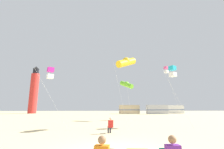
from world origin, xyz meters
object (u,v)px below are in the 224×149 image
(kite_flyer_standing, at_px, (110,125))
(kite_box_magenta, at_px, (50,73))
(kite_tube_gold, at_px, (126,62))
(kite_box_cyan, at_px, (173,71))
(rv_van_white, at_px, (174,109))
(lighthouse_distant, at_px, (34,91))
(kite_tube_lime, at_px, (127,85))
(rv_van_silver, at_px, (157,109))
(rv_van_tan, at_px, (129,109))
(kite_box_rainbow, at_px, (166,70))

(kite_flyer_standing, height_order, kite_box_magenta, kite_box_magenta)
(kite_box_magenta, relative_size, kite_tube_gold, 0.84)
(kite_box_cyan, xyz_separation_m, kite_tube_gold, (-5.10, -0.78, 0.70))
(kite_box_magenta, bearing_deg, rv_van_white, 52.02)
(kite_box_magenta, distance_m, kite_tube_gold, 7.86)
(kite_flyer_standing, bearing_deg, rv_van_white, -133.17)
(rv_van_white, bearing_deg, lighthouse_distant, 178.91)
(kite_box_magenta, relative_size, rv_van_white, 0.91)
(lighthouse_distant, bearing_deg, kite_tube_lime, -50.87)
(kite_box_magenta, xyz_separation_m, rv_van_silver, (22.96, 34.23, -3.95))
(kite_tube_lime, bearing_deg, kite_box_cyan, -67.12)
(kite_tube_gold, bearing_deg, rv_van_white, 60.39)
(kite_tube_lime, height_order, kite_box_cyan, kite_box_cyan)
(kite_flyer_standing, bearing_deg, rv_van_tan, -115.45)
(lighthouse_distant, bearing_deg, kite_tube_gold, -58.82)
(kite_box_rainbow, bearing_deg, kite_flyer_standing, -126.31)
(kite_flyer_standing, relative_size, rv_van_white, 0.18)
(kite_flyer_standing, distance_m, rv_van_white, 50.17)
(kite_box_magenta, bearing_deg, kite_tube_lime, 41.53)
(rv_van_white, bearing_deg, kite_tube_gold, -117.23)
(kite_box_cyan, relative_size, kite_tube_gold, 0.88)
(kite_box_magenta, distance_m, rv_van_white, 50.06)
(lighthouse_distant, bearing_deg, rv_van_silver, -11.03)
(rv_van_silver, bearing_deg, kite_box_cyan, -107.13)
(rv_van_white, bearing_deg, kite_flyer_standing, -117.21)
(kite_box_magenta, bearing_deg, lighthouse_distant, 113.70)
(kite_box_magenta, height_order, rv_van_tan, kite_box_magenta)
(kite_box_magenta, height_order, kite_box_cyan, kite_box_cyan)
(kite_flyer_standing, xyz_separation_m, lighthouse_distant, (-24.52, 46.60, 7.22))
(kite_tube_lime, height_order, lighthouse_distant, lighthouse_distant)
(kite_box_cyan, distance_m, rv_van_white, 43.75)
(kite_flyer_standing, xyz_separation_m, rv_van_tan, (8.56, 40.76, 0.78))
(kite_tube_gold, bearing_deg, kite_box_rainbow, 51.96)
(kite_flyer_standing, distance_m, kite_tube_lime, 13.74)
(kite_tube_gold, bearing_deg, kite_tube_lime, 80.82)
(kite_flyer_standing, height_order, rv_van_tan, rv_van_tan)
(kite_box_rainbow, distance_m, rv_van_tan, 27.17)
(rv_van_tan, bearing_deg, kite_flyer_standing, -105.58)
(kite_box_magenta, distance_m, kite_tube_lime, 12.31)
(kite_flyer_standing, distance_m, rv_van_silver, 42.11)
(kite_box_magenta, relative_size, rv_van_tan, 0.90)
(kite_box_magenta, distance_m, lighthouse_distant, 46.29)
(kite_box_rainbow, distance_m, rv_van_silver, 25.70)
(kite_box_rainbow, height_order, kite_tube_gold, kite_box_rainbow)
(lighthouse_distant, xyz_separation_m, rv_van_white, (49.29, -2.98, -6.45))
(kite_box_cyan, height_order, rv_van_silver, kite_box_cyan)
(kite_tube_lime, relative_size, kite_box_rainbow, 0.68)
(kite_flyer_standing, distance_m, kite_box_cyan, 9.37)
(kite_box_rainbow, relative_size, rv_van_silver, 1.40)
(kite_box_cyan, distance_m, rv_van_silver, 36.29)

